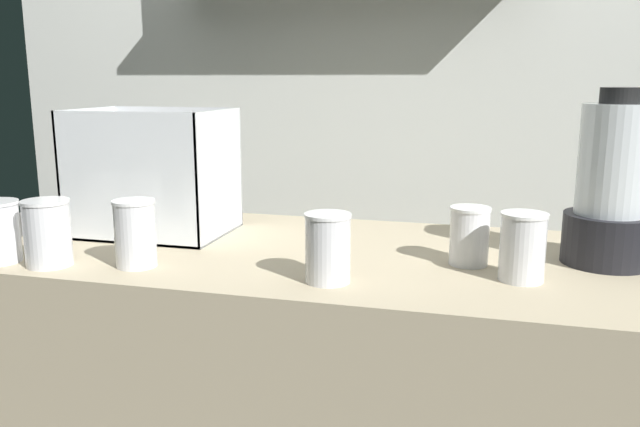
{
  "coord_description": "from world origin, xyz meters",
  "views": [
    {
      "loc": [
        0.34,
        -1.28,
        1.26
      ],
      "look_at": [
        0.0,
        0.0,
        0.98
      ],
      "focal_mm": 35.99,
      "sensor_mm": 36.0,
      "label": 1
    }
  ],
  "objects": [
    {
      "name": "back_wall_unit",
      "position": [
        -0.01,
        0.77,
        1.26
      ],
      "size": [
        2.6,
        0.24,
        2.5
      ],
      "color": "silver",
      "rests_on": "ground_plane"
    },
    {
      "name": "carrot_display_bin",
      "position": [
        -0.41,
        0.06,
        0.99
      ],
      "size": [
        0.34,
        0.25,
        0.29
      ],
      "color": "white",
      "rests_on": "counter"
    },
    {
      "name": "juice_cup_beet_rightmost",
      "position": [
        0.41,
        -0.11,
        0.95
      ],
      "size": [
        0.08,
        0.08,
        0.12
      ],
      "color": "white",
      "rests_on": "counter"
    },
    {
      "name": "juice_cup_mango_right",
      "position": [
        0.07,
        -0.21,
        0.96
      ],
      "size": [
        0.08,
        0.08,
        0.13
      ],
      "color": "white",
      "rests_on": "counter"
    },
    {
      "name": "juice_cup_carrot_middle",
      "position": [
        -0.32,
        -0.21,
        0.96
      ],
      "size": [
        0.08,
        0.08,
        0.13
      ],
      "color": "white",
      "rests_on": "counter"
    },
    {
      "name": "juice_cup_mango_far_right",
      "position": [
        0.31,
        -0.03,
        0.95
      ],
      "size": [
        0.08,
        0.08,
        0.12
      ],
      "color": "white",
      "rests_on": "counter"
    },
    {
      "name": "blender_pitcher",
      "position": [
        0.57,
        0.05,
        1.04
      ],
      "size": [
        0.17,
        0.17,
        0.34
      ],
      "color": "black",
      "rests_on": "counter"
    },
    {
      "name": "juice_cup_mango_left",
      "position": [
        -0.48,
        -0.25,
        0.96
      ],
      "size": [
        0.09,
        0.09,
        0.13
      ],
      "color": "white",
      "rests_on": "counter"
    }
  ]
}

